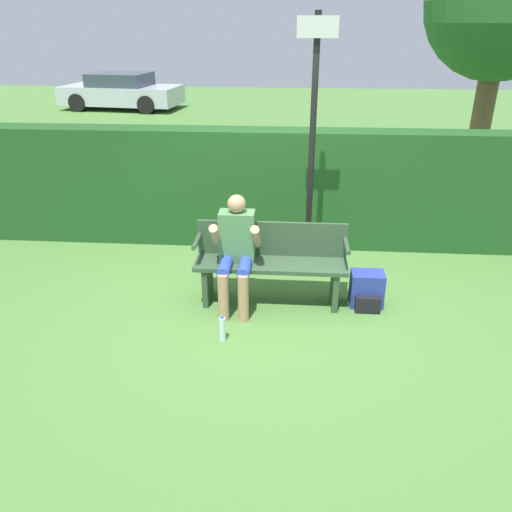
# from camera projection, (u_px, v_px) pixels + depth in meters

# --- Properties ---
(ground_plane) EXTENTS (40.00, 40.00, 0.00)m
(ground_plane) POSITION_uv_depth(u_px,v_px,m) (270.00, 302.00, 5.49)
(ground_plane) COLOR #4C7A38
(hedge_back) EXTENTS (12.00, 0.45, 1.56)m
(hedge_back) POSITION_uv_depth(u_px,v_px,m) (277.00, 188.00, 6.66)
(hedge_back) COLOR #1E4C1E
(hedge_back) RESTS_ON ground
(park_bench) EXTENTS (1.62, 0.42, 0.87)m
(park_bench) POSITION_uv_depth(u_px,v_px,m) (271.00, 262.00, 5.34)
(park_bench) COLOR #334C33
(park_bench) RESTS_ON ground
(person_seated) EXTENTS (0.50, 0.59, 1.21)m
(person_seated) POSITION_uv_depth(u_px,v_px,m) (236.00, 248.00, 5.16)
(person_seated) COLOR #4C7F4C
(person_seated) RESTS_ON ground
(backpack) EXTENTS (0.35, 0.33, 0.38)m
(backpack) POSITION_uv_depth(u_px,v_px,m) (367.00, 290.00, 5.35)
(backpack) COLOR #283893
(backpack) RESTS_ON ground
(water_bottle) EXTENTS (0.06, 0.06, 0.27)m
(water_bottle) POSITION_uv_depth(u_px,v_px,m) (222.00, 329.00, 4.77)
(water_bottle) COLOR silver
(water_bottle) RESTS_ON ground
(signpost) EXTENTS (0.42, 0.09, 2.90)m
(signpost) POSITION_uv_depth(u_px,v_px,m) (312.00, 139.00, 5.52)
(signpost) COLOR black
(signpost) RESTS_ON ground
(parked_car) EXTENTS (4.25, 2.30, 1.22)m
(parked_car) POSITION_uv_depth(u_px,v_px,m) (122.00, 92.00, 17.54)
(parked_car) COLOR #B7BCC6
(parked_car) RESTS_ON ground
(tree) EXTENTS (2.47, 2.47, 4.34)m
(tree) POSITION_uv_depth(u_px,v_px,m) (503.00, 3.00, 8.01)
(tree) COLOR brown
(tree) RESTS_ON ground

